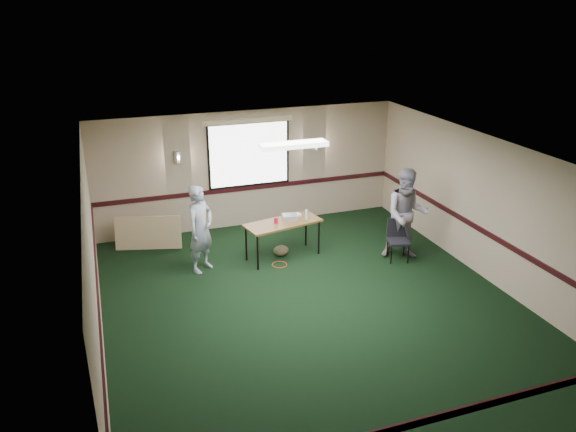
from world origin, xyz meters
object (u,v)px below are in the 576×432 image
object	(u,v)px
folding_table	(283,225)
projector	(290,217)
conference_chair	(398,236)
person_right	(407,214)
person_left	(201,229)

from	to	relation	value
folding_table	projector	size ratio (longest dim) A/B	5.51
conference_chair	projector	bearing A→B (deg)	171.54
conference_chair	person_right	world-z (taller)	person_right
folding_table	projector	world-z (taller)	projector
conference_chair	person_right	bearing A→B (deg)	17.96
folding_table	person_right	world-z (taller)	person_right
person_left	person_right	bearing A→B (deg)	-50.92
folding_table	person_left	bearing A→B (deg)	169.13
conference_chair	person_left	distance (m)	3.97
projector	person_right	world-z (taller)	person_right
folding_table	person_right	bearing A→B (deg)	-30.54
person_left	projector	bearing A→B (deg)	-36.32
conference_chair	person_left	world-z (taller)	person_left
projector	person_left	size ratio (longest dim) A/B	0.17
projector	person_left	bearing A→B (deg)	-167.10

